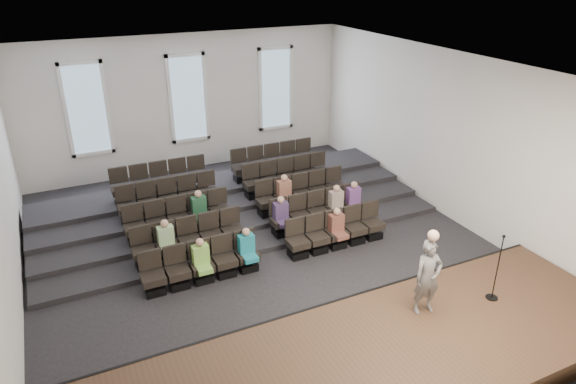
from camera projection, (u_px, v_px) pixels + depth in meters
name	position (u px, v px, depth m)	size (l,w,h in m)	color
ground	(264.00, 252.00, 14.09)	(14.00, 14.00, 0.00)	black
ceiling	(260.00, 68.00, 12.01)	(12.00, 14.00, 0.02)	white
wall_back	(188.00, 103.00, 18.81)	(12.00, 0.04, 5.00)	silver
wall_front	(455.00, 333.00, 7.29)	(12.00, 0.04, 5.00)	silver
wall_right	(447.00, 135.00, 15.41)	(0.04, 14.00, 5.00)	silver
stage	(369.00, 366.00, 9.80)	(11.80, 3.60, 0.50)	#402C1B
stage_lip	(324.00, 314.00, 11.25)	(11.80, 0.06, 0.52)	black
risers	(226.00, 201.00, 16.61)	(11.80, 4.80, 0.60)	black
seating_rows	(243.00, 207.00, 15.07)	(6.80, 4.70, 1.67)	black
windows	(188.00, 98.00, 18.67)	(8.44, 0.10, 3.24)	white
audience	(271.00, 218.00, 14.16)	(6.05, 2.64, 1.10)	#83C34E
speaker	(428.00, 277.00, 10.62)	(0.61, 0.40, 1.68)	#615E5B
mic_stand	(495.00, 280.00, 11.17)	(0.27, 0.27, 1.60)	black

